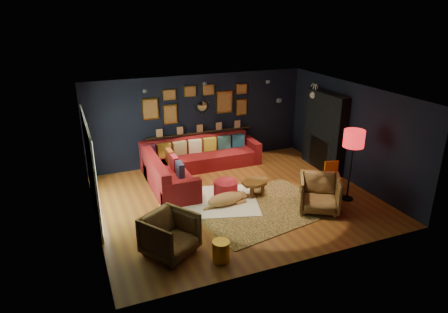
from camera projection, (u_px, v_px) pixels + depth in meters
name	position (u px, v px, depth m)	size (l,w,h in m)	color
floor	(236.00, 199.00, 9.71)	(6.50, 6.50, 0.00)	brown
room_walls	(237.00, 137.00, 9.15)	(6.50, 6.50, 6.50)	black
sectional	(189.00, 165.00, 10.95)	(3.41, 2.69, 0.86)	maroon
ledge	(200.00, 133.00, 11.71)	(3.20, 0.12, 0.04)	black
gallery_wall	(198.00, 103.00, 11.42)	(3.15, 0.04, 1.02)	gold
sunburst_mirror	(202.00, 106.00, 11.50)	(0.47, 0.16, 0.47)	silver
fireplace	(324.00, 134.00, 11.22)	(0.31, 1.60, 2.20)	black
deer_head	(318.00, 94.00, 11.30)	(0.50, 0.28, 0.45)	white
sliding_door	(91.00, 168.00, 8.71)	(0.06, 2.80, 2.20)	white
ceiling_spots	(224.00, 89.00, 9.50)	(3.30, 2.50, 0.06)	black
shag_rug	(208.00, 201.00, 9.56)	(2.32, 1.68, 0.03)	white
leopard_rug	(263.00, 209.00, 9.22)	(3.01, 2.15, 0.02)	tan
coffee_table	(255.00, 184.00, 9.77)	(0.87, 0.74, 0.37)	brown
pouf	(226.00, 189.00, 9.74)	(0.59, 0.59, 0.39)	maroon
armchair_left	(170.00, 233.00, 7.44)	(0.87, 0.81, 0.89)	tan
armchair_right	(320.00, 192.00, 9.06)	(0.88, 0.82, 0.90)	tan
gold_stool	(221.00, 251.00, 7.31)	(0.32, 0.32, 0.41)	gold
orange_chair	(332.00, 174.00, 10.03)	(0.43, 0.43, 0.76)	black
floor_lamp	(354.00, 141.00, 9.19)	(0.48, 0.48, 1.75)	black
dog	(226.00, 197.00, 9.34)	(1.26, 0.62, 0.40)	#A67548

